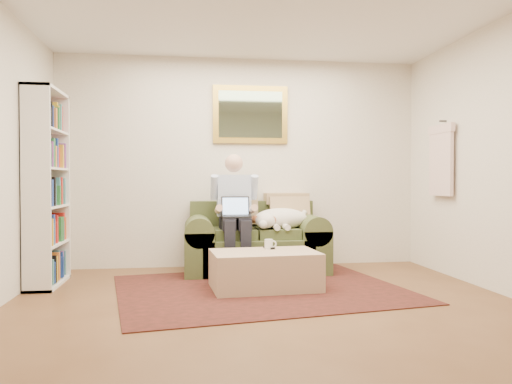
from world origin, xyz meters
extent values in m
cube|color=brown|center=(0.00, 0.00, 0.00)|extent=(4.50, 5.00, 0.01)
cube|color=white|center=(0.00, 2.50, 1.30)|extent=(4.50, 0.01, 2.60)
cube|color=black|center=(0.04, 1.10, 0.01)|extent=(3.04, 2.59, 0.01)
cube|color=#536434|center=(0.11, 2.02, 0.20)|extent=(1.25, 0.80, 0.41)
cube|color=#536434|center=(0.11, 2.36, 0.61)|extent=(1.51, 0.17, 0.42)
cube|color=#536434|center=(-0.54, 2.02, 0.25)|extent=(0.33, 0.80, 0.83)
cube|color=#536434|center=(0.77, 2.02, 0.25)|extent=(0.33, 0.80, 0.83)
cube|color=#536434|center=(-0.13, 1.97, 0.46)|extent=(0.47, 0.54, 0.12)
cube|color=#536434|center=(0.36, 1.97, 0.46)|extent=(0.47, 0.54, 0.12)
cube|color=black|center=(-0.13, 1.78, 0.67)|extent=(0.32, 0.22, 0.02)
cube|color=black|center=(-0.13, 1.89, 0.78)|extent=(0.32, 0.06, 0.22)
cube|color=#99BFF2|center=(-0.13, 1.89, 0.78)|extent=(0.29, 0.04, 0.19)
cube|color=tan|center=(0.08, 1.09, 0.19)|extent=(1.08, 0.73, 0.37)
cylinder|color=white|center=(0.15, 1.26, 0.42)|extent=(0.08, 0.08, 0.10)
cube|color=black|center=(0.16, 1.29, 0.38)|extent=(0.10, 0.16, 0.02)
cube|color=gold|center=(0.11, 2.48, 1.90)|extent=(0.94, 0.04, 0.72)
cube|color=gray|center=(0.11, 2.46, 1.90)|extent=(0.80, 0.01, 0.58)
camera|label=1|loc=(-0.67, -3.74, 1.07)|focal=35.00mm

